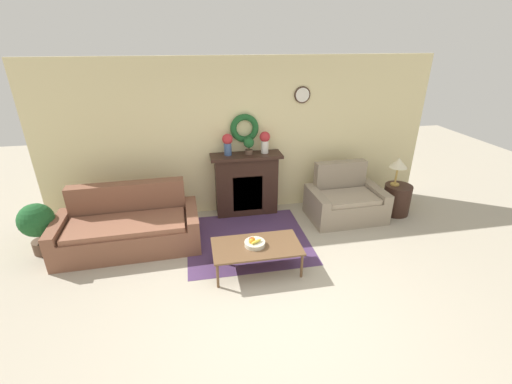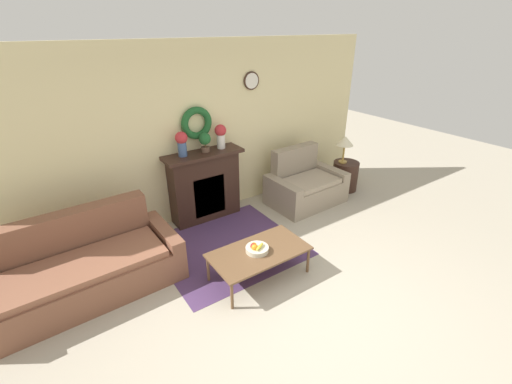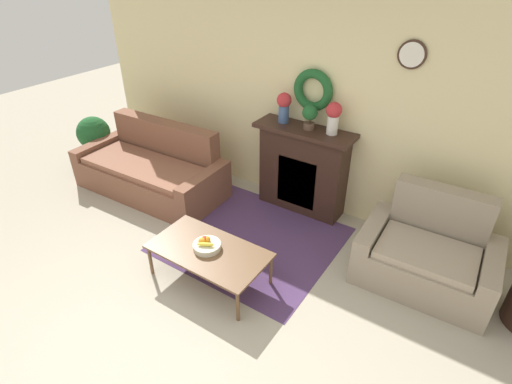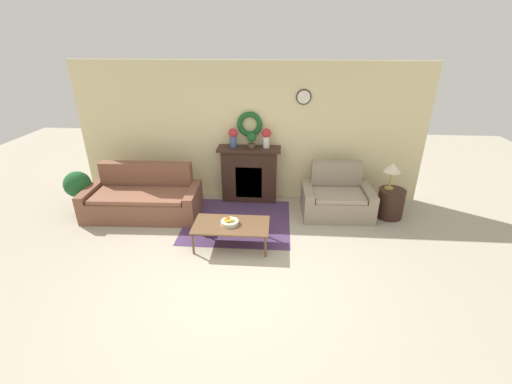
# 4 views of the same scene
# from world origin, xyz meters

# --- Properties ---
(ground_plane) EXTENTS (16.00, 16.00, 0.00)m
(ground_plane) POSITION_xyz_m (0.00, 0.00, 0.00)
(ground_plane) COLOR #ADA38E
(floor_rug) EXTENTS (1.90, 1.75, 0.01)m
(floor_rug) POSITION_xyz_m (-0.11, 1.65, 0.00)
(floor_rug) COLOR #4C335B
(floor_rug) RESTS_ON ground_plane
(wall_back) EXTENTS (6.80, 0.17, 2.70)m
(wall_back) POSITION_xyz_m (0.00, 2.79, 1.36)
(wall_back) COLOR beige
(wall_back) RESTS_ON ground_plane
(fireplace) EXTENTS (1.23, 0.41, 1.12)m
(fireplace) POSITION_xyz_m (0.03, 2.59, 0.57)
(fireplace) COLOR #331E16
(fireplace) RESTS_ON ground_plane
(couch_left) EXTENTS (2.11, 1.02, 0.91)m
(couch_left) POSITION_xyz_m (-1.91, 1.84, 0.31)
(couch_left) COLOR brown
(couch_left) RESTS_ON ground_plane
(loveseat_right) EXTENTS (1.30, 0.89, 0.95)m
(loveseat_right) POSITION_xyz_m (1.72, 2.10, 0.31)
(loveseat_right) COLOR gray
(loveseat_right) RESTS_ON ground_plane
(coffee_table) EXTENTS (1.20, 0.65, 0.39)m
(coffee_table) POSITION_xyz_m (-0.11, 0.88, 0.36)
(coffee_table) COLOR brown
(coffee_table) RESTS_ON ground_plane
(fruit_bowl) EXTENTS (0.28, 0.28, 0.12)m
(fruit_bowl) POSITION_xyz_m (-0.14, 0.89, 0.43)
(fruit_bowl) COLOR beige
(fruit_bowl) RESTS_ON coffee_table
(side_table_by_loveseat) EXTENTS (0.48, 0.48, 0.55)m
(side_table_by_loveseat) POSITION_xyz_m (2.70, 2.05, 0.27)
(side_table_by_loveseat) COLOR #331E16
(side_table_by_loveseat) RESTS_ON ground_plane
(table_lamp) EXTENTS (0.31, 0.31, 0.50)m
(table_lamp) POSITION_xyz_m (2.64, 2.10, 0.95)
(table_lamp) COLOR #B28E42
(table_lamp) RESTS_ON side_table_by_loveseat
(vase_on_mantel_left) EXTENTS (0.18, 0.18, 0.37)m
(vase_on_mantel_left) POSITION_xyz_m (-0.28, 2.59, 1.34)
(vase_on_mantel_left) COLOR #3D5684
(vase_on_mantel_left) RESTS_ON fireplace
(vase_on_mantel_right) EXTENTS (0.18, 0.18, 0.37)m
(vase_on_mantel_right) POSITION_xyz_m (0.36, 2.59, 1.34)
(vase_on_mantel_right) COLOR silver
(vase_on_mantel_right) RESTS_ON fireplace
(potted_plant_on_mantel) EXTENTS (0.18, 0.18, 0.30)m
(potted_plant_on_mantel) POSITION_xyz_m (0.08, 2.57, 1.30)
(potted_plant_on_mantel) COLOR brown
(potted_plant_on_mantel) RESTS_ON fireplace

